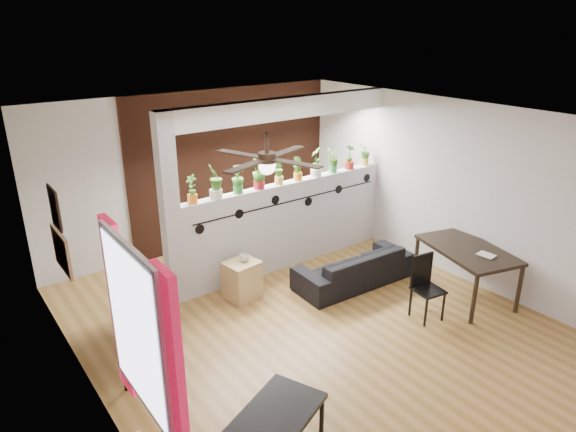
{
  "coord_description": "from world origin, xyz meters",
  "views": [
    {
      "loc": [
        -3.57,
        -4.39,
        3.63
      ],
      "look_at": [
        0.12,
        0.6,
        1.24
      ],
      "focal_mm": 32.0,
      "sensor_mm": 36.0,
      "label": 1
    }
  ],
  "objects_px": {
    "computer_desk": "(140,297)",
    "potted_plant_5": "(298,167)",
    "ceiling_fan": "(267,161)",
    "coffee_table": "(273,421)",
    "potted_plant_8": "(350,156)",
    "potted_plant_2": "(238,179)",
    "potted_plant_4": "(279,171)",
    "potted_plant_0": "(192,188)",
    "sofa": "(354,267)",
    "potted_plant_3": "(259,173)",
    "potted_plant_1": "(215,180)",
    "potted_plant_9": "(365,154)",
    "office_chair": "(135,314)",
    "cup": "(244,258)",
    "cube_shelf": "(242,280)",
    "potted_plant_7": "(333,160)",
    "dining_table": "(467,253)",
    "potted_plant_6": "(316,161)",
    "folding_chair": "(425,281)"
  },
  "relations": [
    {
      "from": "potted_plant_9",
      "to": "sofa",
      "type": "distance_m",
      "value": 2.06
    },
    {
      "from": "potted_plant_7",
      "to": "potted_plant_9",
      "type": "xyz_separation_m",
      "value": [
        0.7,
        0.0,
        -0.01
      ]
    },
    {
      "from": "potted_plant_5",
      "to": "cube_shelf",
      "type": "xyz_separation_m",
      "value": [
        -1.32,
        -0.47,
        -1.28
      ]
    },
    {
      "from": "computer_desk",
      "to": "potted_plant_5",
      "type": "bearing_deg",
      "value": 17.66
    },
    {
      "from": "potted_plant_3",
      "to": "potted_plant_8",
      "type": "relative_size",
      "value": 1.07
    },
    {
      "from": "potted_plant_1",
      "to": "computer_desk",
      "type": "xyz_separation_m",
      "value": [
        -1.51,
        -0.93,
        -0.84
      ]
    },
    {
      "from": "potted_plant_4",
      "to": "potted_plant_5",
      "type": "relative_size",
      "value": 0.97
    },
    {
      "from": "cube_shelf",
      "to": "folding_chair",
      "type": "bearing_deg",
      "value": -55.91
    },
    {
      "from": "ceiling_fan",
      "to": "potted_plant_7",
      "type": "height_order",
      "value": "ceiling_fan"
    },
    {
      "from": "potted_plant_9",
      "to": "office_chair",
      "type": "height_order",
      "value": "potted_plant_9"
    },
    {
      "from": "ceiling_fan",
      "to": "coffee_table",
      "type": "height_order",
      "value": "ceiling_fan"
    },
    {
      "from": "potted_plant_1",
      "to": "potted_plant_5",
      "type": "height_order",
      "value": "potted_plant_1"
    },
    {
      "from": "dining_table",
      "to": "coffee_table",
      "type": "relative_size",
      "value": 1.31
    },
    {
      "from": "potted_plant_9",
      "to": "computer_desk",
      "type": "distance_m",
      "value": 4.48
    },
    {
      "from": "potted_plant_4",
      "to": "potted_plant_8",
      "type": "height_order",
      "value": "potted_plant_8"
    },
    {
      "from": "potted_plant_6",
      "to": "potted_plant_1",
      "type": "bearing_deg",
      "value": 180.0
    },
    {
      "from": "cup",
      "to": "office_chair",
      "type": "height_order",
      "value": "office_chair"
    },
    {
      "from": "potted_plant_5",
      "to": "office_chair",
      "type": "bearing_deg",
      "value": -166.8
    },
    {
      "from": "potted_plant_0",
      "to": "coffee_table",
      "type": "bearing_deg",
      "value": -105.37
    },
    {
      "from": "folding_chair",
      "to": "potted_plant_8",
      "type": "bearing_deg",
      "value": 71.93
    },
    {
      "from": "folding_chair",
      "to": "potted_plant_2",
      "type": "bearing_deg",
      "value": 121.21
    },
    {
      "from": "potted_plant_1",
      "to": "sofa",
      "type": "bearing_deg",
      "value": -33.71
    },
    {
      "from": "ceiling_fan",
      "to": "potted_plant_1",
      "type": "xyz_separation_m",
      "value": [
        0.37,
        1.8,
        -0.71
      ]
    },
    {
      "from": "potted_plant_3",
      "to": "potted_plant_1",
      "type": "bearing_deg",
      "value": 180.0
    },
    {
      "from": "cube_shelf",
      "to": "coffee_table",
      "type": "xyz_separation_m",
      "value": [
        -1.27,
        -2.57,
        0.15
      ]
    },
    {
      "from": "potted_plant_2",
      "to": "coffee_table",
      "type": "xyz_separation_m",
      "value": [
        -1.54,
        -3.04,
        -1.14
      ]
    },
    {
      "from": "cup",
      "to": "coffee_table",
      "type": "relative_size",
      "value": 0.12
    },
    {
      "from": "potted_plant_4",
      "to": "potted_plant_7",
      "type": "height_order",
      "value": "same"
    },
    {
      "from": "ceiling_fan",
      "to": "potted_plant_6",
      "type": "height_order",
      "value": "ceiling_fan"
    },
    {
      "from": "potted_plant_4",
      "to": "potted_plant_6",
      "type": "bearing_deg",
      "value": -0.0
    },
    {
      "from": "dining_table",
      "to": "coffee_table",
      "type": "bearing_deg",
      "value": -168.31
    },
    {
      "from": "potted_plant_6",
      "to": "coffee_table",
      "type": "bearing_deg",
      "value": -134.09
    },
    {
      "from": "potted_plant_1",
      "to": "potted_plant_7",
      "type": "distance_m",
      "value": 2.11
    },
    {
      "from": "sofa",
      "to": "computer_desk",
      "type": "distance_m",
      "value": 3.17
    },
    {
      "from": "potted_plant_0",
      "to": "sofa",
      "type": "xyz_separation_m",
      "value": [
        1.96,
        -1.08,
        -1.31
      ]
    },
    {
      "from": "potted_plant_8",
      "to": "potted_plant_2",
      "type": "bearing_deg",
      "value": 180.0
    },
    {
      "from": "potted_plant_9",
      "to": "cup",
      "type": "xyz_separation_m",
      "value": [
        -2.67,
        -0.47,
        -0.95
      ]
    },
    {
      "from": "potted_plant_2",
      "to": "cube_shelf",
      "type": "xyz_separation_m",
      "value": [
        -0.26,
        -0.47,
        -1.29
      ]
    },
    {
      "from": "potted_plant_2",
      "to": "dining_table",
      "type": "xyz_separation_m",
      "value": [
        2.24,
        -2.26,
        -0.91
      ]
    },
    {
      "from": "cup",
      "to": "computer_desk",
      "type": "relative_size",
      "value": 0.1
    },
    {
      "from": "ceiling_fan",
      "to": "potted_plant_2",
      "type": "bearing_deg",
      "value": 68.14
    },
    {
      "from": "sofa",
      "to": "office_chair",
      "type": "xyz_separation_m",
      "value": [
        -3.12,
        0.39,
        0.16
      ]
    },
    {
      "from": "cube_shelf",
      "to": "dining_table",
      "type": "xyz_separation_m",
      "value": [
        2.5,
        -1.79,
        0.38
      ]
    },
    {
      "from": "potted_plant_2",
      "to": "office_chair",
      "type": "bearing_deg",
      "value": -159.82
    },
    {
      "from": "potted_plant_9",
      "to": "office_chair",
      "type": "distance_m",
      "value": 4.51
    },
    {
      "from": "potted_plant_1",
      "to": "dining_table",
      "type": "distance_m",
      "value": 3.56
    },
    {
      "from": "potted_plant_4",
      "to": "dining_table",
      "type": "height_order",
      "value": "potted_plant_4"
    },
    {
      "from": "cup",
      "to": "computer_desk",
      "type": "bearing_deg",
      "value": -164.3
    },
    {
      "from": "ceiling_fan",
      "to": "coffee_table",
      "type": "xyz_separation_m",
      "value": [
        -0.81,
        -1.24,
        -1.9
      ]
    },
    {
      "from": "potted_plant_5",
      "to": "cup",
      "type": "height_order",
      "value": "potted_plant_5"
    }
  ]
}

